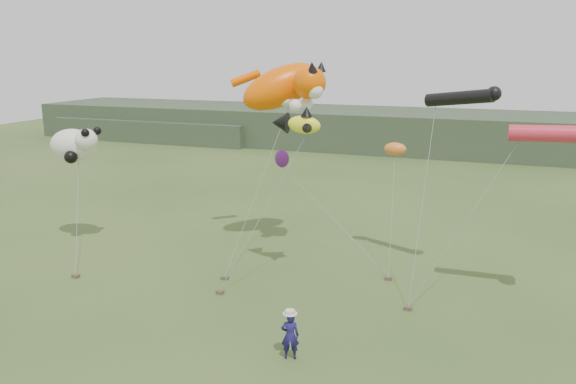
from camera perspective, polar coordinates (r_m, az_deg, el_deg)
name	(u,v)px	position (r m, az deg, el deg)	size (l,w,h in m)	color
ground	(238,344)	(20.75, -5.14, -15.09)	(120.00, 120.00, 0.00)	#385123
headland	(385,130)	(62.56, 9.84, 6.20)	(90.00, 13.00, 4.00)	#2D3D28
festival_attendant	(290,336)	(19.42, 0.21, -14.38)	(0.61, 0.40, 1.67)	#1B1655
sandbag_anchors	(260,286)	(25.11, -2.86, -9.49)	(15.21, 4.92, 0.16)	brown
cat_kite	(287,86)	(27.97, -0.06, 10.68)	(5.58, 4.32, 3.26)	#FE5F00
fish_kite	(295,123)	(24.12, 0.74, 6.99)	(2.38, 1.59, 1.22)	#F8F426
tube_kites	(520,117)	(24.26, 22.53, 7.07)	(7.21, 3.98, 2.01)	black
panda_kite	(75,145)	(31.30, -20.84, 4.52)	(3.00, 1.94, 1.87)	white
misc_kites	(332,154)	(29.91, 4.50, 3.84)	(7.68, 2.64, 2.09)	orange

